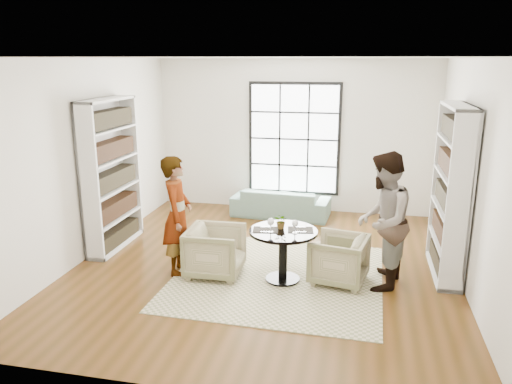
% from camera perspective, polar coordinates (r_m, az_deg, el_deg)
% --- Properties ---
extents(ground, '(6.00, 6.00, 0.00)m').
position_cam_1_polar(ground, '(7.52, 1.01, -8.40)').
color(ground, '#593515').
extents(room_shell, '(6.00, 6.01, 6.00)m').
position_cam_1_polar(room_shell, '(7.64, 1.84, 1.90)').
color(room_shell, silver).
rests_on(room_shell, ground).
extents(rug, '(2.93, 2.93, 0.01)m').
position_cam_1_polar(rug, '(7.16, 2.53, -9.60)').
color(rug, beige).
rests_on(rug, ground).
extents(pedestal_table, '(0.93, 0.93, 0.74)m').
position_cam_1_polar(pedestal_table, '(6.85, 3.12, -5.98)').
color(pedestal_table, black).
rests_on(pedestal_table, ground).
extents(sofa, '(1.92, 0.86, 0.55)m').
position_cam_1_polar(sofa, '(9.73, 2.84, -1.21)').
color(sofa, gray).
rests_on(sofa, ground).
extents(armchair_left, '(0.79, 0.77, 0.71)m').
position_cam_1_polar(armchair_left, '(7.11, -4.66, -6.78)').
color(armchair_left, '#C5C28D').
rests_on(armchair_left, ground).
extents(armchair_right, '(0.86, 0.84, 0.67)m').
position_cam_1_polar(armchair_right, '(6.96, 9.42, -7.61)').
color(armchair_right, '#BCB986').
rests_on(armchair_right, ground).
extents(person_left, '(0.51, 0.68, 1.70)m').
position_cam_1_polar(person_left, '(7.12, -8.99, -2.66)').
color(person_left, gray).
rests_on(person_left, ground).
extents(person_right, '(0.86, 1.01, 1.84)m').
position_cam_1_polar(person_right, '(6.77, 14.29, -3.25)').
color(person_right, gray).
rests_on(person_right, ground).
extents(placemat_left, '(0.38, 0.31, 0.01)m').
position_cam_1_polar(placemat_left, '(6.77, 1.10, -4.33)').
color(placemat_left, black).
rests_on(placemat_left, pedestal_table).
extents(placemat_right, '(0.38, 0.31, 0.01)m').
position_cam_1_polar(placemat_right, '(6.80, 5.11, -4.33)').
color(placemat_right, black).
rests_on(placemat_right, pedestal_table).
extents(cutlery_left, '(0.17, 0.24, 0.01)m').
position_cam_1_polar(cutlery_left, '(6.77, 1.10, -4.28)').
color(cutlery_left, '#BAB9BE').
rests_on(cutlery_left, placemat_left).
extents(cutlery_right, '(0.17, 0.24, 0.01)m').
position_cam_1_polar(cutlery_right, '(6.80, 5.11, -4.27)').
color(cutlery_right, '#BAB9BE').
rests_on(cutlery_right, placemat_right).
extents(wine_glass_left, '(0.09, 0.09, 0.20)m').
position_cam_1_polar(wine_glass_left, '(6.64, 1.69, -3.46)').
color(wine_glass_left, silver).
rests_on(wine_glass_left, pedestal_table).
extents(wine_glass_right, '(0.09, 0.09, 0.19)m').
position_cam_1_polar(wine_glass_right, '(6.62, 4.49, -3.62)').
color(wine_glass_right, silver).
rests_on(wine_glass_right, pedestal_table).
extents(flower_centerpiece, '(0.23, 0.22, 0.21)m').
position_cam_1_polar(flower_centerpiece, '(6.81, 2.93, -3.35)').
color(flower_centerpiece, gray).
rests_on(flower_centerpiece, pedestal_table).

